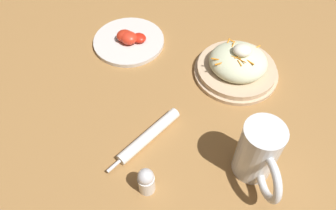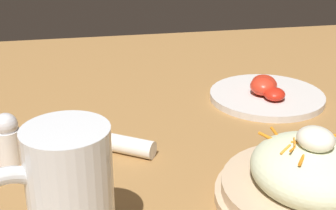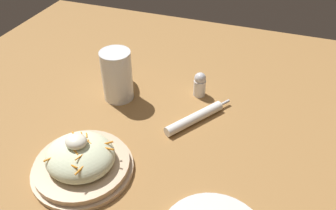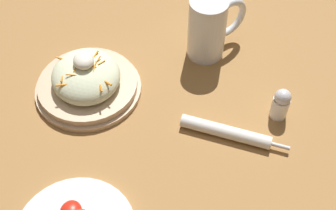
{
  "view_description": "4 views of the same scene",
  "coord_description": "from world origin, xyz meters",
  "px_view_note": "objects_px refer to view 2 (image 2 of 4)",
  "views": [
    {
      "loc": [
        -0.01,
        0.49,
        0.64
      ],
      "look_at": [
        0.07,
        0.04,
        0.05
      ],
      "focal_mm": 34.7,
      "sensor_mm": 36.0,
      "label": 1
    },
    {
      "loc": [
        -0.54,
        0.12,
        0.34
      ],
      "look_at": [
        0.06,
        0.01,
        0.08
      ],
      "focal_mm": 51.77,
      "sensor_mm": 36.0,
      "label": 2
    },
    {
      "loc": [
        0.26,
        -0.55,
        0.58
      ],
      "look_at": [
        0.05,
        0.05,
        0.08
      ],
      "focal_mm": 36.33,
      "sensor_mm": 36.0,
      "label": 3
    },
    {
      "loc": [
        0.57,
        -0.14,
        0.72
      ],
      "look_at": [
        0.06,
        -0.0,
        0.09
      ],
      "focal_mm": 48.15,
      "sensor_mm": 36.0,
      "label": 4
    }
  ],
  "objects_px": {
    "salad_plate": "(310,179)",
    "napkin_roll": "(96,139)",
    "salt_shaker": "(7,138)",
    "tomato_plate": "(266,93)",
    "beer_mug": "(66,205)"
  },
  "relations": [
    {
      "from": "salad_plate",
      "to": "napkin_roll",
      "type": "relative_size",
      "value": 1.19
    },
    {
      "from": "salt_shaker",
      "to": "tomato_plate",
      "type": "bearing_deg",
      "value": -71.23
    },
    {
      "from": "salad_plate",
      "to": "napkin_roll",
      "type": "bearing_deg",
      "value": 52.18
    },
    {
      "from": "napkin_roll",
      "to": "tomato_plate",
      "type": "bearing_deg",
      "value": -68.1
    },
    {
      "from": "napkin_roll",
      "to": "tomato_plate",
      "type": "relative_size",
      "value": 0.92
    },
    {
      "from": "napkin_roll",
      "to": "tomato_plate",
      "type": "xyz_separation_m",
      "value": [
        0.13,
        -0.31,
        -0.0
      ]
    },
    {
      "from": "salad_plate",
      "to": "tomato_plate",
      "type": "distance_m",
      "value": 0.32
    },
    {
      "from": "napkin_roll",
      "to": "tomato_plate",
      "type": "distance_m",
      "value": 0.34
    },
    {
      "from": "beer_mug",
      "to": "salt_shaker",
      "type": "relative_size",
      "value": 2.02
    },
    {
      "from": "salad_plate",
      "to": "tomato_plate",
      "type": "xyz_separation_m",
      "value": [
        0.31,
        -0.07,
        -0.02
      ]
    },
    {
      "from": "tomato_plate",
      "to": "salt_shaker",
      "type": "distance_m",
      "value": 0.46
    },
    {
      "from": "salad_plate",
      "to": "napkin_roll",
      "type": "height_order",
      "value": "salad_plate"
    },
    {
      "from": "salad_plate",
      "to": "napkin_roll",
      "type": "xyz_separation_m",
      "value": [
        0.19,
        0.24,
        -0.02
      ]
    },
    {
      "from": "beer_mug",
      "to": "napkin_roll",
      "type": "distance_m",
      "value": 0.24
    },
    {
      "from": "salad_plate",
      "to": "salt_shaker",
      "type": "bearing_deg",
      "value": 65.27
    }
  ]
}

